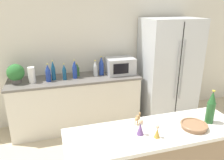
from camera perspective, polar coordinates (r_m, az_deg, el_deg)
wall_back at (r=3.93m, az=-6.69°, el=7.58°), size 8.00×0.06×2.55m
back_counter at (r=3.84m, az=-9.21°, el=-5.79°), size 2.15×0.63×0.90m
refrigerator at (r=4.13m, az=14.41°, el=2.57°), size 0.96×0.75×1.84m
potted_plant at (r=3.65m, az=-23.86°, el=1.65°), size 0.26×0.26×0.30m
paper_towel_roll at (r=3.59m, az=-20.27°, el=1.26°), size 0.11×0.11×0.25m
microwave at (r=3.81m, az=2.12°, el=3.75°), size 0.48×0.37×0.28m
back_bottle_0 at (r=3.69m, az=-4.37°, el=3.00°), size 0.08×0.08×0.27m
back_bottle_1 at (r=3.61m, az=-9.73°, el=2.71°), size 0.07×0.07×0.31m
back_bottle_2 at (r=3.73m, az=-2.80°, el=3.66°), size 0.08×0.08×0.33m
back_bottle_3 at (r=3.58m, az=-12.33°, el=2.02°), size 0.06×0.06×0.27m
back_bottle_4 at (r=3.60m, az=-15.09°, el=2.35°), size 0.07×0.07×0.32m
back_bottle_5 at (r=3.73m, az=-9.10°, el=2.65°), size 0.07×0.07×0.23m
back_bottle_6 at (r=3.55m, az=-16.37°, el=1.73°), size 0.08×0.08×0.29m
wine_bottle at (r=2.33m, az=24.44°, el=-6.54°), size 0.08×0.08×0.34m
fruit_bowl at (r=2.23m, az=20.61°, el=-11.06°), size 0.25×0.25×0.05m
camel_figurine at (r=2.15m, az=6.74°, el=-9.82°), size 0.09×0.08×0.11m
wise_man_figurine_blue at (r=2.00m, az=7.41°, el=-12.32°), size 0.07×0.07×0.15m
wise_man_figurine_crimson at (r=1.99m, az=11.73°, el=-13.20°), size 0.05×0.05×0.12m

